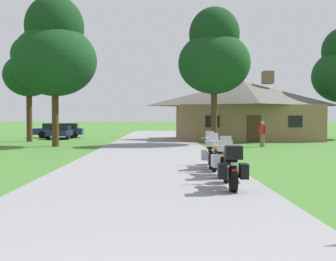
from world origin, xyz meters
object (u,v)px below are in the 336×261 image
Objects in this scene: motorcycle_black_farthest_in_row at (211,152)px; tree_left_far at (29,70)px; motorcycle_red_nearest_to_camera at (231,167)px; parked_navy_sedan_far_left at (61,132)px; motorcycle_orange_second_in_row at (221,158)px; bystander_red_shirt_near_lodge at (262,132)px; tree_by_lodge_front at (214,55)px; parked_navy_suv_far_left at (60,130)px; tree_left_near at (55,51)px.

tree_left_far is (-12.32, 18.35, 5.16)m from motorcycle_black_farthest_in_row.
motorcycle_red_nearest_to_camera is 29.30m from parked_navy_sedan_far_left.
tree_left_far is (-12.26, 22.88, 5.16)m from motorcycle_red_nearest_to_camera.
bystander_red_shirt_near_lodge reaches higher than motorcycle_orange_second_in_row.
motorcycle_red_nearest_to_camera is 4.53m from motorcycle_black_farthest_in_row.
parked_navy_sedan_far_left is at bearing 108.81° from motorcycle_orange_second_in_row.
tree_by_lodge_front reaches higher than motorcycle_red_nearest_to_camera.
tree_by_lodge_front is at bearing -132.62° from parked_navy_suv_far_left.
motorcycle_red_nearest_to_camera is at bearing -56.82° from bystander_red_shirt_near_lodge.
bystander_red_shirt_near_lodge is at bearing -43.09° from tree_by_lodge_front.
tree_left_near is at bearing -58.96° from tree_left_far.
motorcycle_red_nearest_to_camera is 1.00× the size of motorcycle_black_farthest_in_row.
motorcycle_red_nearest_to_camera is 1.24× the size of bystander_red_shirt_near_lodge.
bystander_red_shirt_near_lodge is at bearing 75.60° from motorcycle_red_nearest_to_camera.
motorcycle_red_nearest_to_camera is at bearing -62.85° from tree_left_near.
tree_left_near is (-8.79, 14.54, 5.68)m from motorcycle_orange_second_in_row.
tree_by_lodge_front is (2.01, 14.48, 5.76)m from motorcycle_black_farthest_in_row.
motorcycle_black_farthest_in_row is 0.44× the size of parked_navy_suv_far_left.
tree_left_far is at bearing 128.44° from motorcycle_black_farthest_in_row.
bystander_red_shirt_near_lodge is 0.20× the size of tree_left_far.
motorcycle_orange_second_in_row is 1.00× the size of motorcycle_black_farthest_in_row.
tree_by_lodge_front is (2.07, 19.01, 5.76)m from motorcycle_red_nearest_to_camera.
motorcycle_black_farthest_in_row is 27.51m from parked_navy_suv_far_left.
parked_navy_sedan_far_left is (-2.11, 10.29, -5.64)m from tree_left_near.
bystander_red_shirt_near_lodge is at bearing 66.19° from motorcycle_orange_second_in_row.
motorcycle_red_nearest_to_camera is 0.21× the size of tree_by_lodge_front.
tree_left_near is 1.17× the size of tree_left_far.
parked_navy_sedan_far_left is at bearing 120.11° from motorcycle_black_farthest_in_row.
bystander_red_shirt_near_lodge is 18.96m from tree_left_far.
tree_by_lodge_front is at bearing -173.29° from bystander_red_shirt_near_lodge.
motorcycle_red_nearest_to_camera reaches higher than parked_navy_sedan_far_left.
tree_left_far is 0.86× the size of tree_by_lodge_front.
bystander_red_shirt_near_lodge is 0.39× the size of parked_navy_sedan_far_left.
tree_by_lodge_front is at bearing 86.67° from motorcycle_black_farthest_in_row.
motorcycle_black_farthest_in_row is 0.49× the size of parked_navy_sedan_far_left.
tree_left_far is at bearing -110.79° from parked_navy_sedan_far_left.
tree_left_near is 6.94m from tree_left_far.
tree_left_near reaches higher than motorcycle_orange_second_in_row.
tree_by_lodge_front is at bearing -15.11° from tree_left_far.
tree_by_lodge_front is (-2.82, 2.64, 5.42)m from bystander_red_shirt_near_lodge.
motorcycle_red_nearest_to_camera is 0.25× the size of tree_left_far.
bystander_red_shirt_near_lodge is 0.17× the size of tree_by_lodge_front.
parked_navy_suv_far_left is at bearing 142.18° from tree_by_lodge_front.
tree_by_lodge_front is at bearing 10.85° from tree_left_near.
motorcycle_black_farthest_in_row is at bearing -160.04° from parked_navy_suv_far_left.
tree_left_far is at bearing 121.04° from tree_left_near.
tree_left_near is 2.09× the size of parked_navy_suv_far_left.
parked_navy_sedan_far_left is at bearing 113.84° from motorcycle_red_nearest_to_camera.
bystander_red_shirt_near_lodge reaches higher than motorcycle_red_nearest_to_camera.
motorcycle_black_farthest_in_row is 12.79m from bystander_red_shirt_near_lodge.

